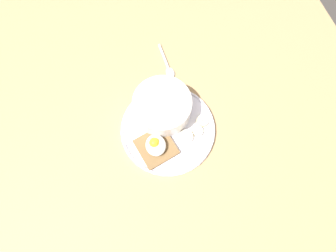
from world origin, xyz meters
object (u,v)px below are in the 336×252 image
oatmeal_bowl (163,107)px  spoon (167,65)px  poached_egg (155,145)px  banana_slice_back (186,137)px  banana_slice_front (198,131)px  toast_slice (156,147)px  banana_slice_left (202,121)px

oatmeal_bowl → spoon: bearing=158.9°
oatmeal_bowl → poached_egg: oatmeal_bowl is taller
banana_slice_back → banana_slice_front: bearing=98.7°
toast_slice → banana_slice_left: (-3.18, 13.62, 0.06)cm
oatmeal_bowl → toast_slice: bearing=-27.0°
poached_egg → banana_slice_left: bearing=102.7°
banana_slice_left → spoon: 20.22cm
oatmeal_bowl → banana_slice_back: 9.77cm
banana_slice_left → banana_slice_back: 6.02cm
oatmeal_bowl → poached_egg: bearing=-27.4°
poached_egg → spoon: (-22.92, 10.03, -3.17)cm
banana_slice_left → spoon: size_ratio=0.32×
oatmeal_bowl → banana_slice_back: bearing=23.3°
banana_slice_front → poached_egg: bearing=-86.1°
poached_egg → banana_slice_front: bearing=93.9°
toast_slice → spoon: 25.13cm
poached_egg → banana_slice_front: 11.84cm
toast_slice → banana_slice_left: 13.98cm
poached_egg → spoon: bearing=156.4°
oatmeal_bowl → banana_slice_back: oatmeal_bowl is taller
banana_slice_back → spoon: 22.73cm
banana_slice_left → banana_slice_back: size_ratio=0.81×
banana_slice_front → banana_slice_left: (-2.28, 2.01, 0.14)cm
banana_slice_back → poached_egg: bearing=-88.0°
oatmeal_bowl → banana_slice_front: bearing=41.0°
banana_slice_front → spoon: 22.21cm
banana_slice_left → spoon: bearing=-169.6°
spoon → banana_slice_left: bearing=10.4°
toast_slice → banana_slice_back: (-0.39, 8.28, -0.03)cm
toast_slice → banana_slice_left: size_ratio=2.80×
banana_slice_front → oatmeal_bowl: bearing=-139.0°
toast_slice → poached_egg: size_ratio=1.94×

